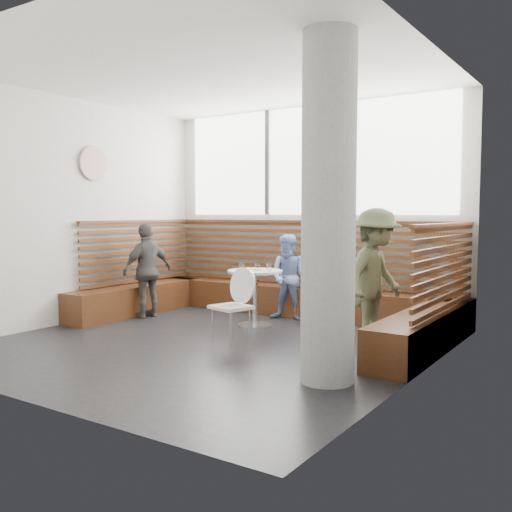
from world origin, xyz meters
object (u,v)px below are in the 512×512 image
Objects in this scene: cafe_chair at (234,299)px; child_left at (147,270)px; concrete_column at (328,210)px; child_back at (290,277)px; adult_man at (376,276)px; cafe_table at (255,286)px.

child_left is (-2.10, 0.69, 0.17)m from cafe_chair.
concrete_column reaches higher than cafe_chair.
concrete_column is 3.28m from child_back.
child_back is 2.15m from child_left.
adult_man is at bearing 96.87° from concrete_column.
child_left is at bearing 99.42° from adult_man.
adult_man reaches higher than child_left.
child_back is (-0.21, 1.70, 0.09)m from cafe_chair.
child_back is (0.15, 0.70, 0.07)m from cafe_table.
child_back is at bearing 126.43° from concrete_column.
child_left reaches higher than cafe_chair.
cafe_chair is (0.36, -1.00, -0.02)m from cafe_table.
adult_man is (1.44, 0.90, 0.28)m from cafe_chair.
concrete_column is 2.90m from cafe_table.
cafe_table is at bearing 137.91° from concrete_column.
cafe_table is 0.55× the size of child_left.
cafe_table is 1.82m from adult_man.
concrete_column is at bearing -63.55° from child_back.
cafe_chair is 1.72m from adult_man.
cafe_table is 0.62× the size of child_back.
adult_man reaches higher than child_back.
adult_man is 1.85m from child_back.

